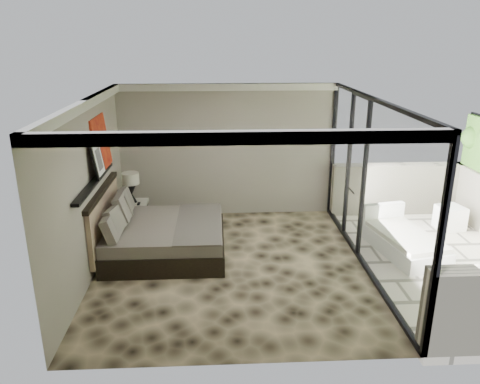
{
  "coord_description": "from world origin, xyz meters",
  "views": [
    {
      "loc": [
        -0.23,
        -7.11,
        3.72
      ],
      "look_at": [
        0.16,
        0.4,
        1.19
      ],
      "focal_mm": 35.0,
      "sensor_mm": 36.0,
      "label": 1
    }
  ],
  "objects_px": {
    "bed": "(160,235)",
    "nightstand": "(134,214)",
    "lounger": "(403,241)",
    "table_lamp": "(131,183)",
    "ottoman": "(450,218)"
  },
  "relations": [
    {
      "from": "ottoman",
      "to": "lounger",
      "type": "xyz_separation_m",
      "value": [
        -1.35,
        -0.98,
        -0.03
      ]
    },
    {
      "from": "nightstand",
      "to": "lounger",
      "type": "xyz_separation_m",
      "value": [
        5.02,
        -1.42,
        -0.07
      ]
    },
    {
      "from": "table_lamp",
      "to": "ottoman",
      "type": "distance_m",
      "value": 6.45
    },
    {
      "from": "nightstand",
      "to": "ottoman",
      "type": "bearing_deg",
      "value": -16.86
    },
    {
      "from": "bed",
      "to": "ottoman",
      "type": "relative_size",
      "value": 4.5
    },
    {
      "from": "lounger",
      "to": "table_lamp",
      "type": "bearing_deg",
      "value": 153.01
    },
    {
      "from": "nightstand",
      "to": "ottoman",
      "type": "relative_size",
      "value": 1.18
    },
    {
      "from": "nightstand",
      "to": "table_lamp",
      "type": "xyz_separation_m",
      "value": [
        -0.02,
        0.03,
        0.63
      ]
    },
    {
      "from": "bed",
      "to": "nightstand",
      "type": "xyz_separation_m",
      "value": [
        -0.66,
        1.27,
        -0.07
      ]
    },
    {
      "from": "nightstand",
      "to": "lounger",
      "type": "bearing_deg",
      "value": -28.69
    },
    {
      "from": "table_lamp",
      "to": "lounger",
      "type": "height_order",
      "value": "table_lamp"
    },
    {
      "from": "nightstand",
      "to": "table_lamp",
      "type": "bearing_deg",
      "value": 111.83
    },
    {
      "from": "lounger",
      "to": "nightstand",
      "type": "bearing_deg",
      "value": 153.25
    },
    {
      "from": "bed",
      "to": "lounger",
      "type": "relative_size",
      "value": 1.16
    },
    {
      "from": "bed",
      "to": "nightstand",
      "type": "relative_size",
      "value": 3.8
    }
  ]
}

